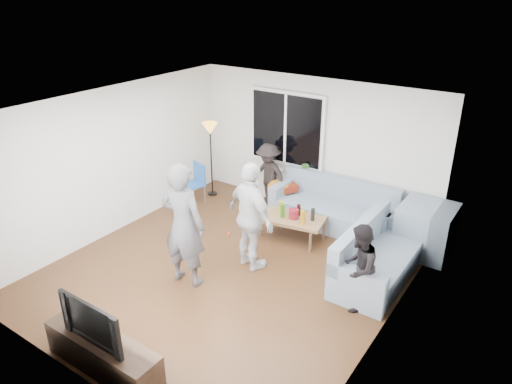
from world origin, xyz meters
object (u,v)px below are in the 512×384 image
Objects in this scene: player_left at (183,225)px; spectator_back at (268,176)px; television at (97,319)px; coffee_table at (292,228)px; player_right at (251,217)px; spectator_right at (359,268)px; floor_lamp at (211,160)px; sofa_back_section at (333,204)px; side_chair at (192,185)px; sofa_right_section at (381,253)px; tv_console at (103,354)px.

player_left is 1.46× the size of spectator_back.
television is (0.82, -4.80, 0.06)m from spectator_back.
player_right is (-0.07, -1.16, 0.68)m from coffee_table.
player_right is 1.81m from spectator_right.
player_right reaches higher than television.
coffee_table is 0.63× the size of player_right.
spectator_right is 3.38m from television.
floor_lamp is 0.89× the size of player_right.
player_right is (0.58, 0.88, -0.08)m from player_left.
sofa_back_section is 1.75× the size of spectator_back.
floor_lamp reaches higher than coffee_table.
side_chair is 0.66× the size of spectator_back.
sofa_back_section is 1.76m from sofa_right_section.
player_left is at bearing 76.67° from player_right.
floor_lamp is 3.21m from player_left.
floor_lamp is 5.09m from tv_console.
tv_console is at bearing 94.16° from player_left.
tv_console is at bearing 180.00° from television.
tv_console is (-0.17, -2.78, -0.66)m from player_right.
spectator_back is (-0.42, 2.91, -0.30)m from player_left.
spectator_right is at bearing -34.70° from coffee_table.
tv_console is at bearing -65.46° from floor_lamp.
spectator_back is (1.28, 0.19, -0.12)m from floor_lamp.
spectator_right is at bearing 54.42° from television.
player_right is at bearing 86.41° from television.
tv_console is (-1.97, -3.64, -0.20)m from sofa_right_section.
coffee_table is 2.28m from player_left.
television is at bearing 94.16° from player_left.
spectator_right is at bearing -167.97° from player_left.
sofa_right_section is 1.82× the size of coffee_table.
sofa_right_section is 4.20m from floor_lamp.
spectator_right reaches higher than sofa_right_section.
player_left reaches higher than television.
player_left reaches higher than spectator_right.
spectator_back is at bearing -133.99° from spectator_right.
player_left is 2.54m from spectator_right.
player_left is at bearing 102.00° from television.
spectator_right is (2.37, 0.86, -0.32)m from player_left.
tv_console is (2.10, -4.61, -0.56)m from floor_lamp.
sofa_right_section is 0.92m from spectator_right.
sofa_back_section is 1.46m from spectator_back.
floor_lamp reaches higher than spectator_back.
television is at bearing -72.30° from spectator_back.
floor_lamp is at bearing -18.99° from player_right.
spectator_back reaches higher than side_chair.
player_right is (2.28, -1.83, 0.10)m from floor_lamp.
player_left is 1.09× the size of player_right.
tv_console is 1.66× the size of television.
sofa_back_section is 4.81m from tv_console.
sofa_right_section is 2.33× the size of side_chair.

